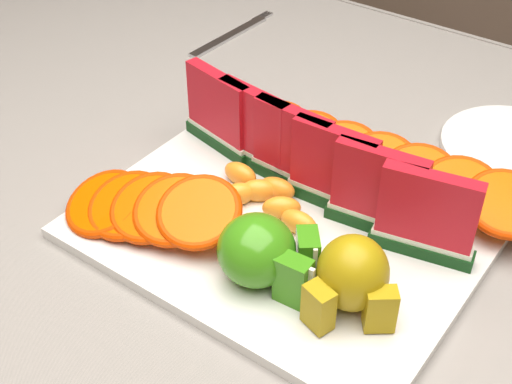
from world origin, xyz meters
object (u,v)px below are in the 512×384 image
apple_cluster (264,253)px  pear_cluster (352,277)px  fork (233,34)px  platter (280,231)px

apple_cluster → pear_cluster: bearing=10.9°
apple_cluster → fork: size_ratio=0.59×
platter → fork: platter is taller
apple_cluster → pear_cluster: size_ratio=1.32×
pear_cluster → fork: bearing=138.0°
fork → pear_cluster: bearing=-42.0°
apple_cluster → pear_cluster: (0.09, 0.02, 0.01)m
platter → fork: (-0.33, 0.34, -0.00)m
pear_cluster → fork: pear_cluster is taller
platter → fork: bearing=133.6°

